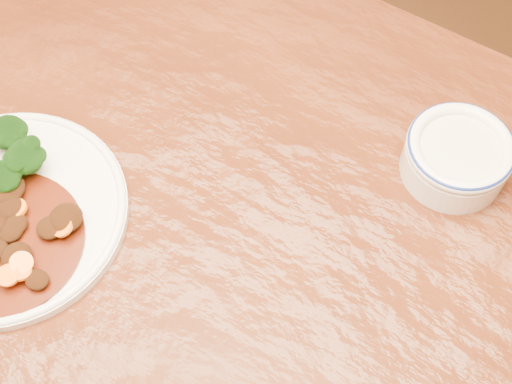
% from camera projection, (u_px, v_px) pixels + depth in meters
% --- Properties ---
extents(dining_table, '(1.60, 1.09, 0.75)m').
position_uv_depth(dining_table, '(192.00, 251.00, 0.92)').
color(dining_table, '#52230E').
rests_on(dining_table, ground).
extents(dinner_plate, '(0.29, 0.29, 0.02)m').
position_uv_depth(dinner_plate, '(5.00, 213.00, 0.84)').
color(dinner_plate, white).
rests_on(dinner_plate, dining_table).
extents(mince_stew, '(0.19, 0.19, 0.03)m').
position_uv_depth(mince_stew, '(6.00, 226.00, 0.82)').
color(mince_stew, '#471407').
rests_on(mince_stew, dinner_plate).
extents(dip_bowl, '(0.13, 0.13, 0.06)m').
position_uv_depth(dip_bowl, '(457.00, 155.00, 0.86)').
color(dip_bowl, silver).
rests_on(dip_bowl, dining_table).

